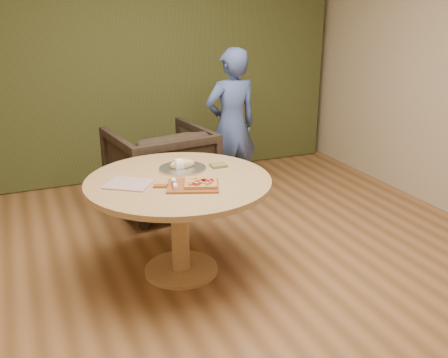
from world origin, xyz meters
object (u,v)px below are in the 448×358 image
serving_tray (183,169)px  person_standing (231,126)px  cutlery_roll (175,184)px  bread_roll (181,164)px  pizza_paddle (191,186)px  pedestal_table (179,197)px  armchair (160,165)px  flatbread_pizza (201,182)px

serving_tray → person_standing: size_ratio=0.23×
cutlery_roll → serving_tray: cutlery_roll is taller
bread_roll → pizza_paddle: bearing=-98.1°
pedestal_table → pizza_paddle: (0.03, -0.19, 0.15)m
pedestal_table → armchair: size_ratio=1.47×
armchair → flatbread_pizza: bearing=77.5°
pizza_paddle → cutlery_roll: 0.12m
serving_tray → armchair: (0.12, 1.06, -0.30)m
cutlery_roll → serving_tray: (0.17, 0.35, -0.02)m
pizza_paddle → bread_roll: 0.38m
person_standing → cutlery_roll: bearing=49.9°
bread_roll → person_standing: (0.88, 1.06, -0.02)m
pizza_paddle → bread_roll: bearing=102.7°
pizza_paddle → serving_tray: 0.38m
pedestal_table → bread_roll: bread_roll is taller
pizza_paddle → person_standing: (0.94, 1.44, 0.01)m
armchair → person_standing: size_ratio=0.59×
flatbread_pizza → cutlery_roll: 0.18m
pedestal_table → person_standing: bearing=52.3°
cutlery_roll → serving_tray: 0.39m
bread_roll → serving_tray: bearing=-0.0°
flatbread_pizza → pedestal_table: bearing=115.3°
cutlery_roll → person_standing: (1.05, 1.42, -0.01)m
person_standing → armchair: bearing=-3.3°
pedestal_table → flatbread_pizza: bearing=-64.7°
pedestal_table → cutlery_roll: (-0.08, -0.16, 0.17)m
serving_tray → person_standing: 1.38m
pizza_paddle → serving_tray: size_ratio=1.33×
armchair → person_standing: person_standing is taller
bread_roll → person_standing: bearing=50.3°
cutlery_roll → bread_roll: 0.39m
bread_roll → armchair: (0.12, 1.06, -0.34)m
pizza_paddle → bread_roll: (0.05, 0.38, 0.04)m
cutlery_roll → pizza_paddle: bearing=0.2°
armchair → person_standing: 0.82m
serving_tray → bread_roll: size_ratio=1.84×
bread_roll → person_standing: person_standing is taller
cutlery_roll → bread_roll: bearing=77.1°
pizza_paddle → flatbread_pizza: 0.07m
pizza_paddle → armchair: armchair is taller
pizza_paddle → bread_roll: bread_roll is taller
pizza_paddle → armchair: (0.18, 1.44, -0.30)m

